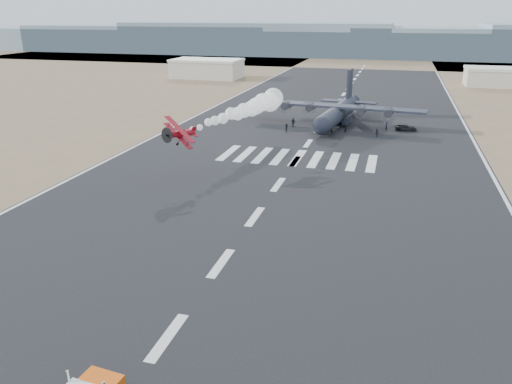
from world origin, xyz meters
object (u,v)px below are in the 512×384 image
at_px(hangar_right, 499,77).
at_px(crew_b, 321,129).
at_px(support_vehicle, 406,128).
at_px(crew_e, 323,128).
at_px(transport_aircraft, 338,111).
at_px(crew_g, 332,130).
at_px(crew_c, 377,133).
at_px(aerobatic_biplane, 180,134).
at_px(crew_f, 286,128).
at_px(crew_d, 293,122).
at_px(crew_h, 345,129).
at_px(hangar_left, 207,68).
at_px(crew_a, 386,127).

height_order(hangar_right, crew_b, hangar_right).
relative_size(support_vehicle, crew_e, 2.51).
distance_m(transport_aircraft, crew_g, 9.95).
bearing_deg(crew_c, crew_e, -168.57).
xyz_separation_m(aerobatic_biplane, crew_f, (7.89, 34.07, -5.97)).
relative_size(crew_d, crew_h, 1.18).
bearing_deg(crew_d, crew_c, 167.85).
xyz_separation_m(crew_b, crew_c, (10.94, -0.54, -0.00)).
bearing_deg(crew_b, crew_h, -135.64).
distance_m(hangar_left, crew_a, 96.48).
bearing_deg(crew_h, support_vehicle, 60.28).
xyz_separation_m(hangar_right, crew_h, (-40.36, -79.46, -2.21)).
height_order(crew_b, crew_e, crew_e).
height_order(transport_aircraft, crew_a, transport_aircraft).
distance_m(hangar_left, crew_c, 99.55).
bearing_deg(crew_d, crew_g, 156.08).
height_order(crew_g, crew_h, crew_g).
bearing_deg(crew_f, crew_a, -82.25).
relative_size(hangar_left, crew_c, 15.00).
xyz_separation_m(hangar_left, transport_aircraft, (55.18, -66.44, -0.70)).
relative_size(hangar_left, crew_b, 14.93).
bearing_deg(transport_aircraft, crew_c, -42.48).
height_order(hangar_left, support_vehicle, hangar_left).
relative_size(support_vehicle, crew_a, 2.32).
xyz_separation_m(support_vehicle, crew_f, (-23.14, -7.17, 0.17)).
height_order(hangar_right, crew_g, hangar_right).
relative_size(crew_e, crew_g, 1.03).
bearing_deg(crew_b, crew_e, -86.34).
xyz_separation_m(hangar_left, support_vehicle, (69.22, -69.31, -2.80)).
relative_size(crew_a, crew_f, 1.20).
height_order(hangar_left, crew_f, hangar_left).
distance_m(crew_b, crew_g, 2.29).
bearing_deg(crew_g, transport_aircraft, 139.56).
height_order(support_vehicle, crew_a, crew_a).
xyz_separation_m(hangar_right, transport_aircraft, (-42.82, -71.44, -0.30)).
distance_m(transport_aircraft, crew_e, 8.89).
bearing_deg(crew_f, aerobatic_biplane, 158.55).
xyz_separation_m(hangar_left, crew_a, (65.43, -70.87, -2.47)).
height_order(crew_f, crew_g, crew_g).
distance_m(hangar_left, crew_e, 91.97).
height_order(hangar_left, crew_h, hangar_left).
height_order(transport_aircraft, crew_c, transport_aircraft).
relative_size(transport_aircraft, crew_c, 22.33).
xyz_separation_m(support_vehicle, crew_e, (-15.93, -5.61, 0.26)).
bearing_deg(transport_aircraft, crew_h, -66.43).
height_order(hangar_left, crew_g, hangar_left).
height_order(crew_c, crew_g, crew_g).
height_order(crew_d, crew_h, crew_d).
bearing_deg(crew_a, hangar_right, 162.55).
relative_size(support_vehicle, crew_b, 2.65).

